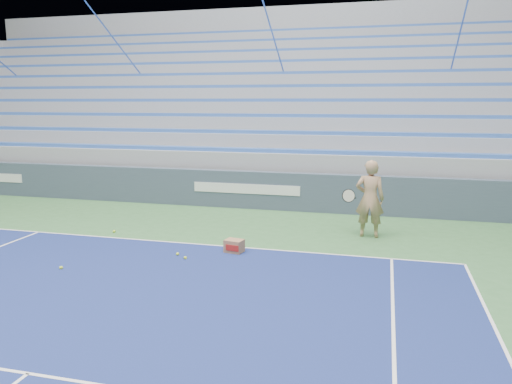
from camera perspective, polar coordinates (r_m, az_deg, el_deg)
sponsor_barrier at (r=14.71m, az=-0.98°, el=0.28°), size 30.00×0.32×1.10m
bleachers at (r=20.06m, az=3.42°, el=8.15°), size 31.00×9.15×7.30m
tennis_player at (r=11.80m, az=12.86°, el=-0.75°), size 0.94×0.84×1.80m
ball_box at (r=10.48m, az=-2.51°, el=-6.20°), size 0.42×0.35×0.28m
tennis_ball_0 at (r=10.16m, az=-8.09°, el=-7.46°), size 0.07×0.07×0.07m
tennis_ball_1 at (r=12.51m, az=-15.90°, el=-4.34°), size 0.07×0.07×0.07m
tennis_ball_2 at (r=10.42m, az=-8.95°, el=-7.02°), size 0.07×0.07×0.07m
tennis_ball_3 at (r=10.17m, az=-21.38°, el=-8.07°), size 0.07×0.07×0.07m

